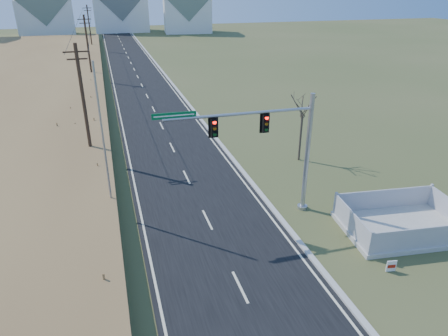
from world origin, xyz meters
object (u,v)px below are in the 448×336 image
traffic_signal_mast (278,145)px  flagpole (106,161)px  bare_tree (303,104)px  fence_enclosure (401,225)px  open_sign (391,266)px

traffic_signal_mast → flagpole: 9.75m
traffic_signal_mast → flagpole: bearing=167.3°
flagpole → bare_tree: (14.51, 4.58, 0.86)m
fence_enclosure → open_sign: size_ratio=11.40×
open_sign → traffic_signal_mast: bearing=125.1°
fence_enclosure → bare_tree: 11.58m
flagpole → bare_tree: size_ratio=1.63×
fence_enclosure → flagpole: bearing=165.1°
fence_enclosure → flagpole: (-15.57, 6.15, 3.37)m
traffic_signal_mast → bare_tree: size_ratio=1.63×
traffic_signal_mast → fence_enclosure: (6.13, -3.82, -4.17)m
traffic_signal_mast → open_sign: traffic_signal_mast is taller
fence_enclosure → bare_tree: bare_tree is taller
fence_enclosure → open_sign: 4.12m
traffic_signal_mast → fence_enclosure: size_ratio=1.31×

